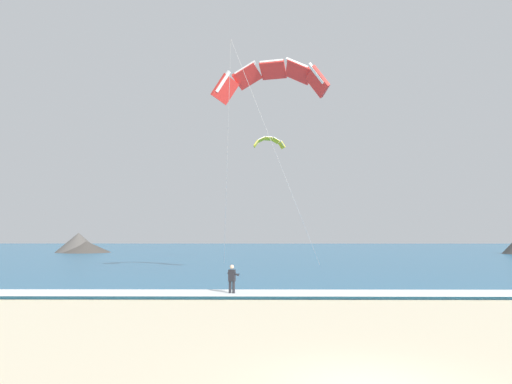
% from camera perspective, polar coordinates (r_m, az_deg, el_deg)
% --- Properties ---
extents(sea, '(200.00, 120.00, 0.20)m').
position_cam_1_polar(sea, '(84.05, 2.09, -7.18)').
color(sea, teal).
rests_on(sea, ground).
extents(surf_foam, '(200.00, 2.54, 0.04)m').
position_cam_1_polar(surf_foam, '(25.26, 6.02, -12.00)').
color(surf_foam, white).
rests_on(surf_foam, sea).
extents(surfboard, '(0.91, 1.46, 0.09)m').
position_cam_1_polar(surfboard, '(24.88, -2.94, -12.58)').
color(surfboard, '#239EC6').
rests_on(surfboard, ground).
extents(kitesurfer, '(0.64, 0.64, 1.69)m').
position_cam_1_polar(kitesurfer, '(24.79, -2.91, -10.48)').
color(kitesurfer, '#232328').
rests_on(kitesurfer, ground).
extents(kite_primary, '(8.45, 10.21, 14.76)m').
position_cam_1_polar(kite_primary, '(35.43, 1.87, 13.66)').
color(kite_primary, red).
extents(kite_distant, '(3.72, 1.72, 1.40)m').
position_cam_1_polar(kite_distant, '(55.10, 1.54, 6.13)').
color(kite_distant, yellow).
extents(headland_left, '(9.74, 8.90, 3.39)m').
position_cam_1_polar(headland_left, '(82.36, -20.29, -6.04)').
color(headland_left, '#47423D').
rests_on(headland_left, ground).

